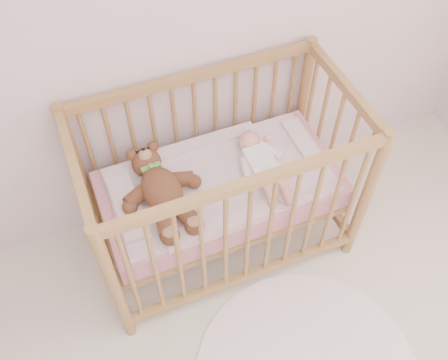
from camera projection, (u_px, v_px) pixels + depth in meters
name	position (u px, v px, depth m)	size (l,w,h in m)	color
wall_back	(144.00, 8.00, 2.09)	(4.00, 0.02, 2.70)	silver
crib	(220.00, 187.00, 2.58)	(1.36, 0.76, 1.00)	#9F7143
mattress	(220.00, 189.00, 2.59)	(1.22, 0.62, 0.13)	#C77C8D
blanket	(220.00, 180.00, 2.53)	(1.10, 0.58, 0.06)	#D1909F
baby	(261.00, 161.00, 2.51)	(0.25, 0.51, 0.12)	white
teddy_bear	(162.00, 191.00, 2.38)	(0.42, 0.60, 0.17)	brown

